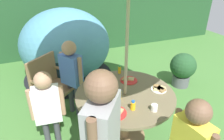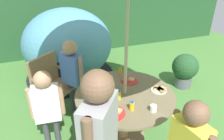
# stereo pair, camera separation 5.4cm
# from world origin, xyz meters

# --- Properties ---
(ground_plane) EXTENTS (10.00, 10.00, 0.02)m
(ground_plane) POSITION_xyz_m (0.00, 0.00, -0.01)
(ground_plane) COLOR #477A38
(hedge_backdrop) EXTENTS (9.00, 0.70, 1.81)m
(hedge_backdrop) POSITION_xyz_m (0.00, 3.50, 0.90)
(hedge_backdrop) COLOR #234C28
(hedge_backdrop) RESTS_ON ground_plane
(garden_table) EXTENTS (1.20, 1.20, 0.69)m
(garden_table) POSITION_xyz_m (0.00, 0.00, 0.52)
(garden_table) COLOR #93704C
(garden_table) RESTS_ON ground_plane
(wooden_chair) EXTENTS (0.70, 0.70, 0.90)m
(wooden_chair) POSITION_xyz_m (-0.80, 0.91, 0.51)
(wooden_chair) COLOR #93704C
(wooden_chair) RESTS_ON ground_plane
(dome_tent) EXTENTS (2.16, 2.16, 1.38)m
(dome_tent) POSITION_xyz_m (-0.35, 2.02, 0.68)
(dome_tent) COLOR teal
(dome_tent) RESTS_ON ground_plane
(potted_plant) EXTENTS (0.48, 0.48, 0.65)m
(potted_plant) POSITION_xyz_m (1.57, 0.80, 0.37)
(potted_plant) COLOR #595960
(potted_plant) RESTS_ON ground_plane
(child_in_blue_shirt) EXTENTS (0.31, 0.35, 1.18)m
(child_in_blue_shirt) POSITION_xyz_m (-0.50, 0.74, 0.75)
(child_in_blue_shirt) COLOR #3F3F47
(child_in_blue_shirt) RESTS_ON ground_plane
(child_in_white_shirt) EXTENTS (0.38, 0.19, 1.10)m
(child_in_white_shirt) POSITION_xyz_m (-0.90, 0.10, 0.71)
(child_in_white_shirt) COLOR #3F3F47
(child_in_white_shirt) RESTS_ON ground_plane
(child_in_grey_shirt) EXTENTS (0.39, 0.42, 1.43)m
(child_in_grey_shirt) POSITION_xyz_m (-0.53, -0.69, 0.92)
(child_in_grey_shirt) COLOR brown
(child_in_grey_shirt) RESTS_ON ground_plane
(snack_bowl) EXTENTS (0.15, 0.15, 0.08)m
(snack_bowl) POSITION_xyz_m (-0.20, 0.12, 0.73)
(snack_bowl) COLOR white
(snack_bowl) RESTS_ON garden_table
(plate_front_edge) EXTENTS (0.19, 0.19, 0.03)m
(plate_front_edge) POSITION_xyz_m (0.42, -0.09, 0.71)
(plate_front_edge) COLOR white
(plate_front_edge) RESTS_ON garden_table
(plate_near_left) EXTENTS (0.25, 0.25, 0.03)m
(plate_near_left) POSITION_xyz_m (-0.26, -0.30, 0.70)
(plate_near_left) COLOR red
(plate_near_left) RESTS_ON garden_table
(plate_near_right) EXTENTS (0.23, 0.23, 0.03)m
(plate_near_right) POSITION_xyz_m (0.17, 0.25, 0.70)
(plate_near_right) COLOR red
(plate_near_right) RESTS_ON garden_table
(plate_mid_right) EXTENTS (0.24, 0.24, 0.03)m
(plate_mid_right) POSITION_xyz_m (-0.12, 0.43, 0.70)
(plate_mid_right) COLOR yellow
(plate_mid_right) RESTS_ON garden_table
(juice_bottle_far_left) EXTENTS (0.05, 0.05, 0.12)m
(juice_bottle_far_left) POSITION_xyz_m (-0.37, 0.31, 0.75)
(juice_bottle_far_left) COLOR yellow
(juice_bottle_far_left) RESTS_ON garden_table
(juice_bottle_far_right) EXTENTS (0.05, 0.05, 0.11)m
(juice_bottle_far_right) POSITION_xyz_m (-0.05, -0.31, 0.74)
(juice_bottle_far_right) COLOR yellow
(juice_bottle_far_right) RESTS_ON garden_table
(juice_bottle_center_front) EXTENTS (0.04, 0.04, 0.12)m
(juice_bottle_center_front) POSITION_xyz_m (0.14, 0.50, 0.75)
(juice_bottle_center_front) COLOR yellow
(juice_bottle_center_front) RESTS_ON garden_table
(juice_bottle_center_back) EXTENTS (0.06, 0.06, 0.12)m
(juice_bottle_center_back) POSITION_xyz_m (-0.12, -0.08, 0.75)
(juice_bottle_center_back) COLOR yellow
(juice_bottle_center_back) RESTS_ON garden_table
(cup_near) EXTENTS (0.07, 0.07, 0.07)m
(cup_near) POSITION_xyz_m (0.15, -0.41, 0.73)
(cup_near) COLOR white
(cup_near) RESTS_ON garden_table
(cup_far) EXTENTS (0.06, 0.06, 0.07)m
(cup_far) POSITION_xyz_m (-0.20, -0.06, 0.73)
(cup_far) COLOR #E04C47
(cup_far) RESTS_ON garden_table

